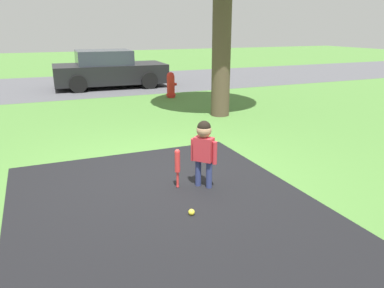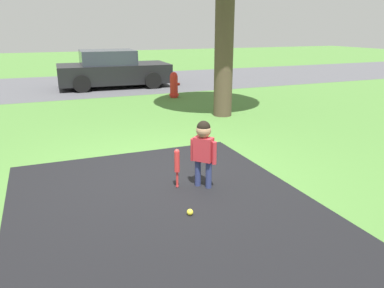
# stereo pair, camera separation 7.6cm
# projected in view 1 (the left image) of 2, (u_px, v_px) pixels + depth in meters

# --- Properties ---
(ground_plane) EXTENTS (60.00, 60.00, 0.00)m
(ground_plane) POSITION_uv_depth(u_px,v_px,m) (164.00, 171.00, 5.64)
(ground_plane) COLOR #477533
(driveway_strip) EXTENTS (3.60, 7.00, 0.01)m
(driveway_strip) POSITION_uv_depth(u_px,v_px,m) (216.00, 272.00, 3.31)
(driveway_strip) COLOR black
(driveway_strip) RESTS_ON ground
(street_strip) EXTENTS (40.00, 6.00, 0.01)m
(street_strip) POSITION_uv_depth(u_px,v_px,m) (82.00, 85.00, 13.98)
(street_strip) COLOR #4C4C51
(street_strip) RESTS_ON ground
(child) EXTENTS (0.27, 0.30, 0.92)m
(child) POSITION_uv_depth(u_px,v_px,m) (204.00, 145.00, 4.90)
(child) COLOR navy
(child) RESTS_ON ground
(baseball_bat) EXTENTS (0.07, 0.07, 0.54)m
(baseball_bat) POSITION_uv_depth(u_px,v_px,m) (177.00, 163.00, 4.95)
(baseball_bat) COLOR red
(baseball_bat) RESTS_ON ground
(sports_ball) EXTENTS (0.07, 0.07, 0.07)m
(sports_ball) POSITION_uv_depth(u_px,v_px,m) (191.00, 212.00, 4.30)
(sports_ball) COLOR yellow
(sports_ball) RESTS_ON ground
(fire_hydrant) EXTENTS (0.33, 0.30, 0.77)m
(fire_hydrant) POSITION_uv_depth(u_px,v_px,m) (171.00, 85.00, 11.39)
(fire_hydrant) COLOR red
(fire_hydrant) RESTS_ON ground
(parked_car) EXTENTS (3.94, 2.21, 1.29)m
(parked_car) POSITION_uv_depth(u_px,v_px,m) (109.00, 70.00, 13.36)
(parked_car) COLOR black
(parked_car) RESTS_ON ground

